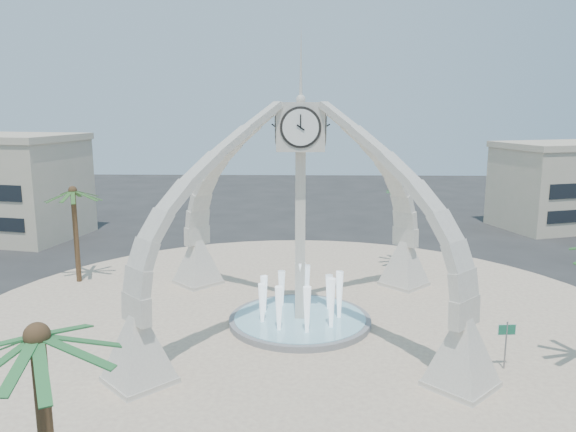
{
  "coord_description": "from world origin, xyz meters",
  "views": [
    {
      "loc": [
        0.14,
        -29.93,
        12.09
      ],
      "look_at": [
        -0.73,
        2.0,
        5.84
      ],
      "focal_mm": 35.0,
      "sensor_mm": 36.0,
      "label": 1
    }
  ],
  "objects_px": {
    "palm_west": "(73,192)",
    "palm_south": "(37,339)",
    "clock_tower": "(300,211)",
    "street_sign": "(506,336)",
    "palm_north": "(410,185)",
    "fountain": "(300,319)"
  },
  "relations": [
    {
      "from": "palm_west",
      "to": "palm_south",
      "type": "bearing_deg",
      "value": -69.68
    },
    {
      "from": "clock_tower",
      "to": "street_sign",
      "type": "xyz_separation_m",
      "value": [
        9.57,
        -5.34,
        -4.8
      ]
    },
    {
      "from": "street_sign",
      "to": "palm_north",
      "type": "bearing_deg",
      "value": 90.2
    },
    {
      "from": "fountain",
      "to": "palm_south",
      "type": "xyz_separation_m",
      "value": [
        -6.59,
        -16.75,
        5.99
      ]
    },
    {
      "from": "palm_north",
      "to": "palm_south",
      "type": "relative_size",
      "value": 1.02
    },
    {
      "from": "clock_tower",
      "to": "street_sign",
      "type": "bearing_deg",
      "value": -29.15
    },
    {
      "from": "clock_tower",
      "to": "palm_south",
      "type": "relative_size",
      "value": 2.5
    },
    {
      "from": "palm_south",
      "to": "palm_west",
      "type": "bearing_deg",
      "value": 110.32
    },
    {
      "from": "fountain",
      "to": "clock_tower",
      "type": "bearing_deg",
      "value": -90.0
    },
    {
      "from": "clock_tower",
      "to": "palm_south",
      "type": "height_order",
      "value": "clock_tower"
    },
    {
      "from": "palm_west",
      "to": "palm_north",
      "type": "bearing_deg",
      "value": 8.71
    },
    {
      "from": "palm_north",
      "to": "palm_south",
      "type": "height_order",
      "value": "palm_north"
    },
    {
      "from": "palm_north",
      "to": "fountain",
      "type": "bearing_deg",
      "value": -126.03
    },
    {
      "from": "fountain",
      "to": "palm_west",
      "type": "bearing_deg",
      "value": 154.67
    },
    {
      "from": "clock_tower",
      "to": "palm_north",
      "type": "xyz_separation_m",
      "value": [
        7.96,
        10.94,
        -0.06
      ]
    },
    {
      "from": "fountain",
      "to": "palm_west",
      "type": "xyz_separation_m",
      "value": [
        -15.51,
        7.34,
        6.08
      ]
    },
    {
      "from": "palm_south",
      "to": "clock_tower",
      "type": "bearing_deg",
      "value": 68.52
    },
    {
      "from": "clock_tower",
      "to": "street_sign",
      "type": "height_order",
      "value": "clock_tower"
    },
    {
      "from": "clock_tower",
      "to": "street_sign",
      "type": "relative_size",
      "value": 7.57
    },
    {
      "from": "fountain",
      "to": "palm_west",
      "type": "distance_m",
      "value": 18.21
    },
    {
      "from": "clock_tower",
      "to": "palm_west",
      "type": "distance_m",
      "value": 17.16
    },
    {
      "from": "clock_tower",
      "to": "palm_south",
      "type": "distance_m",
      "value": 18.0
    }
  ]
}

